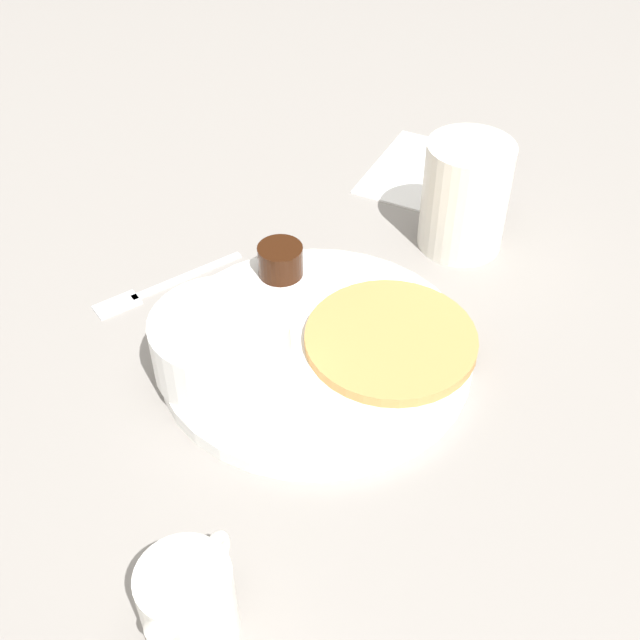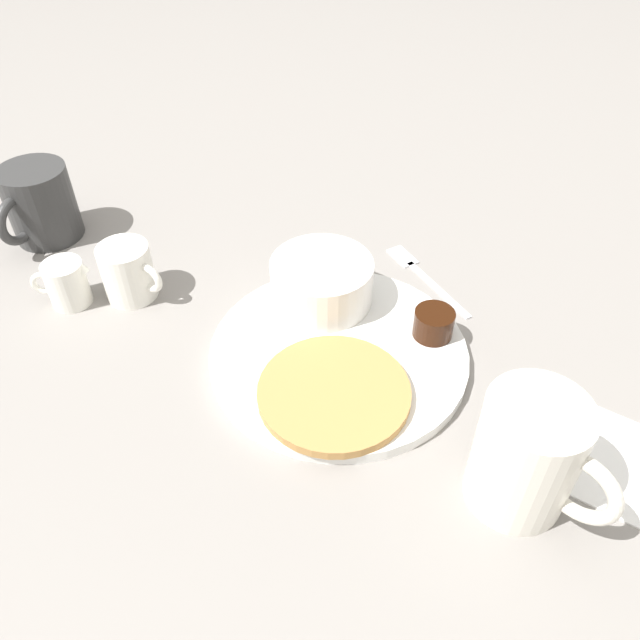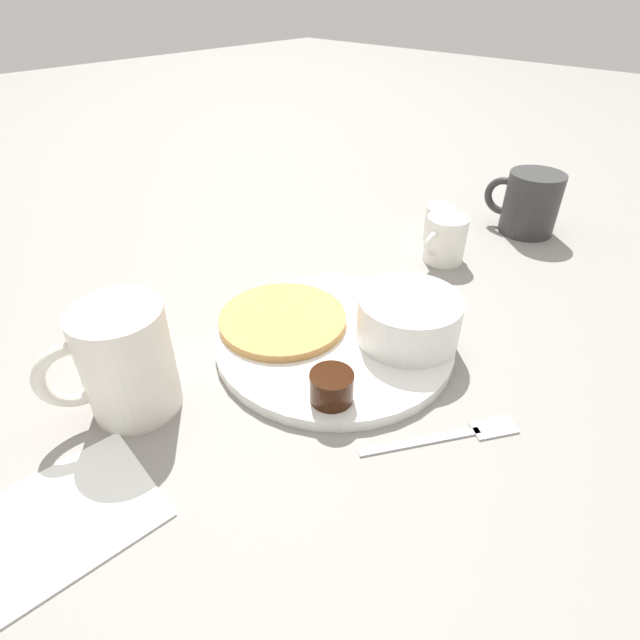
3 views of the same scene
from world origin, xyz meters
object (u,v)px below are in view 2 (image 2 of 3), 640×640
object	(u,v)px
creamer_pitcher_far	(66,283)
fork	(420,272)
coffee_mug	(529,456)
creamer_pitcher_near	(128,272)
bowl	(322,280)
plate	(339,353)
second_mug	(40,204)

from	to	relation	value
creamer_pitcher_far	fork	size ratio (longest dim) A/B	0.44
coffee_mug	creamer_pitcher_near	xyz separation A→B (m)	(0.43, -0.05, -0.02)
bowl	fork	size ratio (longest dim) A/B	0.84
plate	creamer_pitcher_far	world-z (taller)	creamer_pitcher_far
coffee_mug	bowl	bearing A→B (deg)	-28.14
creamer_pitcher_near	second_mug	bearing A→B (deg)	-13.76
creamer_pitcher_far	coffee_mug	bearing A→B (deg)	178.37
creamer_pitcher_near	second_mug	world-z (taller)	second_mug
fork	coffee_mug	bearing A→B (deg)	125.98
bowl	creamer_pitcher_far	bearing A→B (deg)	25.28
creamer_pitcher_far	fork	xyz separation A→B (m)	(-0.31, -0.22, -0.02)
plate	second_mug	size ratio (longest dim) A/B	2.27
creamer_pitcher_near	creamer_pitcher_far	bearing A→B (deg)	38.08
plate	creamer_pitcher_near	distance (m)	0.24
creamer_pitcher_far	second_mug	world-z (taller)	second_mug
bowl	coffee_mug	bearing A→B (deg)	151.86
coffee_mug	creamer_pitcher_far	world-z (taller)	coffee_mug
bowl	fork	distance (m)	0.13
coffee_mug	plate	bearing A→B (deg)	-20.36
bowl	creamer_pitcher_near	bearing A→B (deg)	21.30
creamer_pitcher_far	second_mug	bearing A→B (deg)	-35.29
coffee_mug	second_mug	distance (m)	0.60
fork	second_mug	bearing A→B (deg)	18.16
plate	creamer_pitcher_near	size ratio (longest dim) A/B	3.10
bowl	creamer_pitcher_far	world-z (taller)	bowl
coffee_mug	creamer_pitcher_near	world-z (taller)	coffee_mug
second_mug	plate	bearing A→B (deg)	176.83
creamer_pitcher_far	second_mug	size ratio (longest dim) A/B	0.50
bowl	creamer_pitcher_far	xyz separation A→B (m)	(0.24, 0.11, -0.01)
bowl	creamer_pitcher_far	size ratio (longest dim) A/B	1.90
plate	creamer_pitcher_near	bearing A→B (deg)	4.21
creamer_pitcher_far	bowl	bearing A→B (deg)	-154.72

